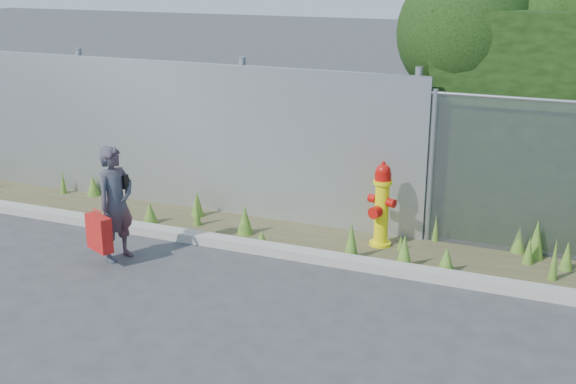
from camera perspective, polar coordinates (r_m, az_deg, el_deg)
The scene contains 8 objects.
ground at distance 7.54m, azimuth -1.97°, elevation -10.57°, with size 80.00×80.00×0.00m, color #3A393C.
curb at distance 9.02m, azimuth 2.74°, elevation -5.19°, with size 16.00×0.22×0.12m, color #A09A90.
weed_strip at distance 9.41m, azimuth 6.83°, elevation -3.75°, with size 16.00×1.34×0.54m.
corrugated_fence at distance 11.13m, azimuth -10.98°, elevation 4.62°, with size 8.50×0.21×2.30m.
fire_hydrant at distance 9.39m, azimuth 7.41°, elevation -1.11°, with size 0.39×0.35×1.16m.
woman at distance 9.14m, azimuth -13.45°, elevation -0.90°, with size 0.53×0.35×1.46m, color #0F5665.
red_tote_bag at distance 9.09m, azimuth -14.70°, elevation -3.15°, with size 0.40×0.15×0.52m.
black_shoulder_bag at distance 9.15m, azimuth -13.22°, elevation 0.85°, with size 0.23×0.09×0.17m.
Camera 1 is at (2.76, -6.03, 3.59)m, focal length 45.00 mm.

